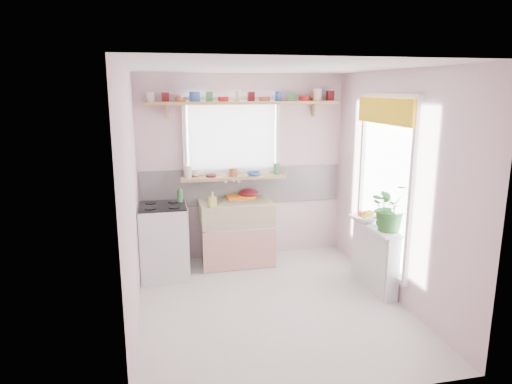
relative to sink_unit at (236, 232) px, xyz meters
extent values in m
plane|color=silver|center=(0.15, -1.29, -0.43)|extent=(3.20, 3.20, 0.00)
plane|color=white|center=(0.15, -1.29, 2.07)|extent=(3.20, 3.20, 0.00)
plane|color=beige|center=(0.15, 0.31, 0.82)|extent=(2.80, 0.00, 2.80)
plane|color=beige|center=(0.15, -2.89, 0.82)|extent=(2.80, 0.00, 2.80)
plane|color=beige|center=(-1.25, -1.29, 0.82)|extent=(0.00, 3.20, 3.20)
plane|color=beige|center=(1.55, -1.29, 0.82)|extent=(0.00, 3.20, 3.20)
cube|color=white|center=(0.15, 0.29, 0.57)|extent=(2.74, 0.03, 0.50)
cube|color=#C57F91|center=(0.15, 0.29, 0.37)|extent=(2.74, 0.02, 0.12)
cube|color=white|center=(0.00, 0.30, 1.22)|extent=(1.20, 0.01, 1.00)
cube|color=white|center=(0.00, 0.24, 1.22)|extent=(1.15, 0.02, 0.95)
cube|color=white|center=(1.54, -1.09, 0.82)|extent=(0.01, 1.10, 1.90)
cube|color=yellow|center=(1.46, -1.09, 1.63)|extent=(0.03, 1.20, 0.28)
cube|color=white|center=(0.00, 0.01, -0.16)|extent=(0.85, 0.55, 0.55)
cube|color=#E25842|center=(0.00, -0.27, -0.16)|extent=(0.95, 0.02, 0.53)
cube|color=#C2B48E|center=(0.00, 0.01, 0.27)|extent=(0.95, 0.55, 0.30)
cylinder|color=silver|center=(0.00, 0.26, 0.67)|extent=(0.03, 0.22, 0.03)
cube|color=white|center=(-0.95, -0.24, 0.02)|extent=(0.58, 0.58, 0.90)
cube|color=black|center=(-0.95, -0.24, 0.47)|extent=(0.56, 0.56, 0.02)
cylinder|color=black|center=(-1.09, -0.38, 0.49)|extent=(0.14, 0.14, 0.01)
cylinder|color=black|center=(-0.81, -0.38, 0.49)|extent=(0.14, 0.14, 0.01)
cylinder|color=black|center=(-1.09, -0.10, 0.49)|extent=(0.14, 0.14, 0.01)
cylinder|color=black|center=(-0.81, -0.10, 0.49)|extent=(0.14, 0.14, 0.01)
cube|color=white|center=(1.45, -1.09, -0.06)|extent=(0.15, 0.90, 0.75)
cube|color=white|center=(1.42, -1.09, 0.33)|extent=(0.22, 0.95, 0.03)
cube|color=tan|center=(0.00, 0.19, 0.71)|extent=(1.40, 0.22, 0.04)
cube|color=tan|center=(0.15, 0.18, 1.69)|extent=(2.52, 0.24, 0.04)
cylinder|color=silver|center=(-1.03, 0.18, 1.77)|extent=(0.11, 0.11, 0.12)
cylinder|color=#590F14|center=(-0.85, 0.18, 1.77)|extent=(0.11, 0.11, 0.12)
cylinder|color=#A55133|center=(-0.67, 0.18, 1.74)|extent=(0.11, 0.11, 0.06)
cylinder|color=#3359A5|center=(-0.49, 0.18, 1.77)|extent=(0.11, 0.11, 0.12)
cylinder|color=#3F7F4C|center=(-0.30, 0.18, 1.77)|extent=(0.11, 0.11, 0.12)
cylinder|color=red|center=(-0.12, 0.18, 1.74)|extent=(0.11, 0.11, 0.06)
cylinder|color=silver|center=(0.06, 0.18, 1.77)|extent=(0.11, 0.11, 0.12)
cylinder|color=#590F14|center=(0.24, 0.18, 1.77)|extent=(0.11, 0.11, 0.12)
cylinder|color=#A55133|center=(0.42, 0.18, 1.74)|extent=(0.11, 0.11, 0.06)
cylinder|color=#3359A5|center=(0.60, 0.18, 1.77)|extent=(0.11, 0.11, 0.12)
cylinder|color=#3F7F4C|center=(0.79, 0.18, 1.77)|extent=(0.11, 0.11, 0.12)
cylinder|color=red|center=(0.97, 0.18, 1.74)|extent=(0.11, 0.11, 0.06)
cylinder|color=silver|center=(1.15, 0.18, 1.77)|extent=(0.11, 0.11, 0.12)
cylinder|color=#590F14|center=(1.33, 0.18, 1.77)|extent=(0.11, 0.11, 0.12)
cylinder|color=silver|center=(-0.62, 0.19, 0.79)|extent=(0.11, 0.11, 0.12)
cylinder|color=#590F14|center=(-0.31, 0.19, 0.79)|extent=(0.11, 0.11, 0.12)
cylinder|color=#A55133|center=(0.00, 0.19, 0.76)|extent=(0.11, 0.11, 0.06)
cylinder|color=#3359A5|center=(0.31, 0.19, 0.79)|extent=(0.11, 0.11, 0.12)
cylinder|color=#3F7F4C|center=(0.62, 0.19, 0.79)|extent=(0.11, 0.11, 0.12)
cube|color=orange|center=(0.10, 0.21, 0.44)|extent=(0.38, 0.29, 0.04)
ellipsoid|color=maroon|center=(0.22, 0.21, 0.48)|extent=(0.35, 0.35, 0.12)
imported|color=#316F2C|center=(1.48, -1.35, 0.61)|extent=(0.51, 0.45, 0.54)
imported|color=white|center=(1.36, -0.99, 0.38)|extent=(0.38, 0.38, 0.07)
imported|color=#245A28|center=(1.44, -1.15, 0.44)|extent=(0.11, 0.08, 0.20)
imported|color=#E1D864|center=(-0.33, -0.19, 0.51)|extent=(0.10, 0.10, 0.19)
imported|color=silver|center=(-0.50, 0.25, 0.78)|extent=(0.15, 0.15, 0.10)
imported|color=#385FB7|center=(0.26, 0.13, 0.76)|extent=(0.22, 0.22, 0.05)
imported|color=#9D5530|center=(1.13, 0.23, 1.78)|extent=(0.14, 0.14, 0.15)
imported|color=#3D7A41|center=(-0.73, -0.12, 0.59)|extent=(0.08, 0.08, 0.21)
sphere|color=orange|center=(1.36, -0.99, 0.44)|extent=(0.08, 0.08, 0.08)
sphere|color=orange|center=(1.42, -0.96, 0.44)|extent=(0.08, 0.08, 0.08)
sphere|color=orange|center=(1.31, -0.97, 0.44)|extent=(0.08, 0.08, 0.08)
cylinder|color=yellow|center=(1.38, -1.04, 0.45)|extent=(0.18, 0.04, 0.10)
camera|label=1|loc=(-0.99, -5.72, 1.86)|focal=32.00mm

